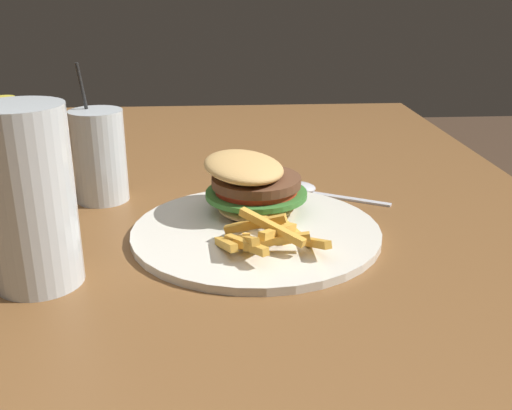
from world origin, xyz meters
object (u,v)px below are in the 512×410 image
object	(u,v)px
juice_glass	(100,160)
spoon	(304,189)
meal_plate_near	(254,208)
beer_glass	(30,202)

from	to	relation	value
juice_glass	spoon	size ratio (longest dim) A/B	1.24
meal_plate_near	beer_glass	world-z (taller)	beer_glass
beer_glass	juice_glass	world-z (taller)	juice_glass
meal_plate_near	beer_glass	bearing A→B (deg)	119.53
beer_glass	spoon	xyz separation A→B (m)	(0.26, -0.32, -0.08)
meal_plate_near	juice_glass	distance (m)	0.24
meal_plate_near	spoon	bearing A→B (deg)	-33.24
beer_glass	spoon	world-z (taller)	beer_glass
spoon	juice_glass	bearing A→B (deg)	30.89
beer_glass	juice_glass	bearing A→B (deg)	-5.29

